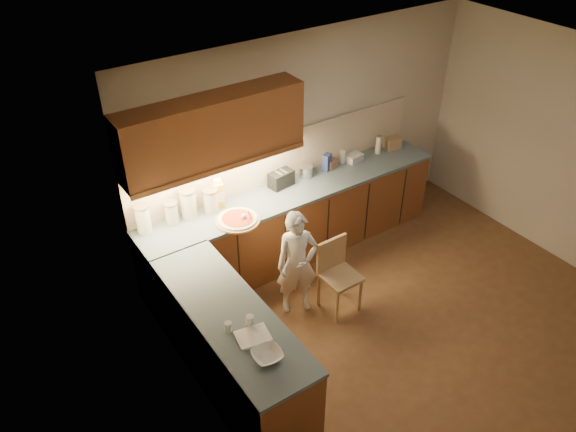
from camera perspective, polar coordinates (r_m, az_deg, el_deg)
The scene contains 24 objects.
room at distance 5.16m, azimuth 15.01°, elevation 2.69°, with size 4.54×4.50×2.62m.
l_counter at distance 6.11m, azimuth -1.21°, elevation -4.31°, with size 3.77×2.62×0.92m.
backsplash at distance 6.46m, azimuth -0.76°, elevation 6.04°, with size 3.75×0.02×0.58m, color beige.
upper_cabinets at distance 5.65m, azimuth -7.64°, elevation 8.56°, with size 1.95×0.36×0.73m.
pizza_on_board at distance 5.89m, azimuth -5.12°, elevation -0.36°, with size 0.47×0.47×0.19m.
child at distance 5.82m, azimuth 0.93°, elevation -4.83°, with size 0.44×0.29×1.21m, color white.
wooden_chair at distance 5.95m, azimuth 4.98°, elevation -5.52°, with size 0.38×0.38×0.83m.
mixing_bowl at distance 4.48m, azimuth -2.12°, elevation -13.97°, with size 0.23×0.23×0.06m, color white.
canister_a at distance 5.82m, azimuth -14.51°, elevation -0.27°, with size 0.16×0.16×0.32m.
canister_b at distance 5.90m, azimuth -11.76°, elevation 0.33°, with size 0.14×0.14×0.25m.
canister_c at distance 5.94m, azimuth -10.09°, elevation 1.27°, with size 0.18×0.18×0.33m.
canister_d at distance 6.01m, azimuth -7.85°, elevation 1.60°, with size 0.17×0.17×0.28m.
oil_jug at distance 6.05m, azimuth -7.10°, elevation 2.16°, with size 0.14×0.11×0.35m.
toaster at distance 6.41m, azimuth -0.70°, elevation 3.78°, with size 0.30×0.20×0.19m.
steel_pot at distance 6.61m, azimuth 1.80°, elevation 4.58°, with size 0.18×0.18×0.14m.
blue_box at distance 6.74m, azimuth 3.99°, elevation 5.47°, with size 0.11×0.07×0.21m, color #2E3D8B.
card_box_a at distance 6.82m, azimuth 4.39°, elevation 5.35°, with size 0.15×0.11×0.11m, color #A27557.
white_bottle at distance 6.92m, azimuth 5.54°, elevation 6.00°, with size 0.05×0.05×0.16m, color silver.
flat_pack at distance 7.00m, azimuth 6.71°, elevation 5.92°, with size 0.21×0.15×0.08m, color silver.
tall_jar at distance 7.18m, azimuth 9.18°, elevation 7.19°, with size 0.08×0.08×0.24m.
card_box_b at distance 7.35m, azimuth 10.57°, elevation 7.31°, with size 0.19×0.15×0.15m, color #A07B56.
dough_cloth at distance 4.65m, azimuth -3.59°, elevation -12.10°, with size 0.27×0.21×0.02m, color white.
spice_jar_a at distance 4.69m, azimuth -6.08°, elevation -11.10°, with size 0.06×0.06×0.08m, color silver.
spice_jar_b at distance 4.73m, azimuth -3.88°, elevation -10.50°, with size 0.07×0.07×0.09m, color silver.
Camera 1 is at (-3.46, -2.76, 4.32)m, focal length 35.00 mm.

